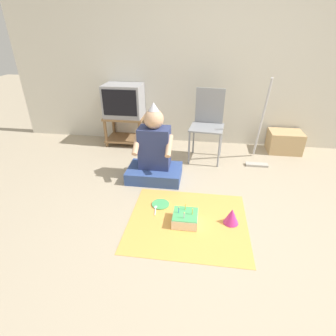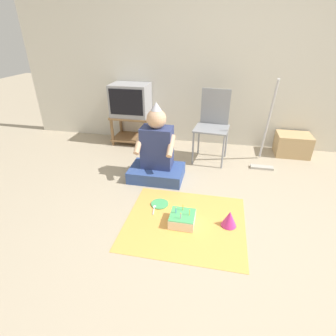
# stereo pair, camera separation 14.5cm
# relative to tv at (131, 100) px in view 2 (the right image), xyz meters

# --- Properties ---
(ground_plane) EXTENTS (16.00, 16.00, 0.00)m
(ground_plane) POSITION_rel_tv_xyz_m (1.49, -1.93, -0.66)
(ground_plane) COLOR tan
(wall_back) EXTENTS (6.40, 0.06, 2.55)m
(wall_back) POSITION_rel_tv_xyz_m (1.49, 0.24, 0.62)
(wall_back) COLOR beige
(wall_back) RESTS_ON ground_plane
(tv_stand) EXTENTS (0.58, 0.42, 0.43)m
(tv_stand) POSITION_rel_tv_xyz_m (-0.00, -0.00, -0.40)
(tv_stand) COLOR olive
(tv_stand) RESTS_ON ground_plane
(tv) EXTENTS (0.54, 0.41, 0.46)m
(tv) POSITION_rel_tv_xyz_m (0.00, 0.00, 0.00)
(tv) COLOR #99999E
(tv) RESTS_ON tv_stand
(folding_chair) EXTENTS (0.46, 0.44, 0.91)m
(folding_chair) POSITION_rel_tv_xyz_m (1.22, -0.33, -0.13)
(folding_chair) COLOR gray
(folding_chair) RESTS_ON ground_plane
(cardboard_box_stack) EXTENTS (0.45, 0.35, 0.30)m
(cardboard_box_stack) POSITION_rel_tv_xyz_m (2.33, 0.01, -0.51)
(cardboard_box_stack) COLOR tan
(cardboard_box_stack) RESTS_ON ground_plane
(dust_mop) EXTENTS (0.28, 0.37, 1.10)m
(dust_mop) POSITION_rel_tv_xyz_m (1.89, -0.44, -0.35)
(dust_mop) COLOR #B2ADA3
(dust_mop) RESTS_ON ground_plane
(person_seated) EXTENTS (0.62, 0.43, 0.90)m
(person_seated) POSITION_rel_tv_xyz_m (0.63, -1.00, -0.36)
(person_seated) COLOR #334C8C
(person_seated) RESTS_ON ground_plane
(party_cloth) EXTENTS (1.09, 0.97, 0.01)m
(party_cloth) POSITION_rel_tv_xyz_m (1.08, -1.76, -0.66)
(party_cloth) COLOR #EFA84C
(party_cloth) RESTS_ON ground_plane
(birthday_cake) EXTENTS (0.23, 0.23, 0.16)m
(birthday_cake) POSITION_rel_tv_xyz_m (1.06, -1.78, -0.60)
(birthday_cake) COLOR #F4E0C6
(birthday_cake) RESTS_ON party_cloth
(party_hat_blue) EXTENTS (0.14, 0.14, 0.15)m
(party_hat_blue) POSITION_rel_tv_xyz_m (1.47, -1.73, -0.58)
(party_hat_blue) COLOR #CC338C
(party_hat_blue) RESTS_ON party_cloth
(paper_plate) EXTENTS (0.18, 0.18, 0.01)m
(paper_plate) POSITION_rel_tv_xyz_m (0.79, -1.54, -0.65)
(paper_plate) COLOR #4CB266
(paper_plate) RESTS_ON party_cloth
(plastic_spoon_near) EXTENTS (0.04, 0.15, 0.01)m
(plastic_spoon_near) POSITION_rel_tv_xyz_m (0.75, -1.62, -0.65)
(plastic_spoon_near) COLOR white
(plastic_spoon_near) RESTS_ON party_cloth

